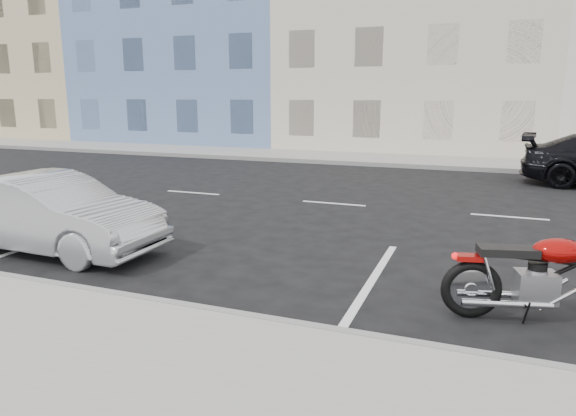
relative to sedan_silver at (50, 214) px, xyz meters
The scene contains 7 objects.
ground 7.76m from the sedan_silver, 45.53° to the left, with size 120.00×120.00×0.00m, color black.
sidewalk_far 14.23m from the sedan_silver, 88.32° to the left, with size 80.00×3.40×0.15m, color gray.
curb_far 12.54m from the sedan_silver, 88.10° to the left, with size 80.00×0.12×0.16m, color gray.
bldg_far_west 30.47m from the sedan_silver, 133.33° to the left, with size 12.00×12.00×12.00m, color tan.
bldg_blue 24.16m from the sedan_silver, 111.48° to the left, with size 12.00×12.00×13.00m, color #5B77A9.
bldg_cream 22.66m from the sedan_silver, 81.10° to the left, with size 12.00×12.00×11.50m, color beige.
sedan_silver is the anchor object (origin of this frame).
Camera 1 is at (1.37, -11.97, 2.62)m, focal length 32.00 mm.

